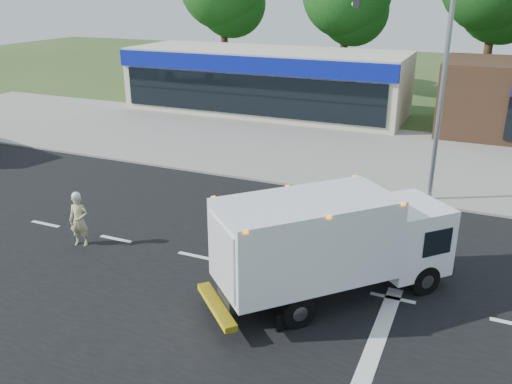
# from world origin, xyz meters

# --- Properties ---
(ground) EXTENTS (120.00, 120.00, 0.00)m
(ground) POSITION_xyz_m (0.00, 0.00, 0.00)
(ground) COLOR #385123
(ground) RESTS_ON ground
(road_asphalt) EXTENTS (60.00, 14.00, 0.02)m
(road_asphalt) POSITION_xyz_m (0.00, 0.00, 0.00)
(road_asphalt) COLOR black
(road_asphalt) RESTS_ON ground
(sidewalk) EXTENTS (60.00, 2.40, 0.12)m
(sidewalk) POSITION_xyz_m (0.00, 8.20, 0.06)
(sidewalk) COLOR gray
(sidewalk) RESTS_ON ground
(parking_apron) EXTENTS (60.00, 9.00, 0.02)m
(parking_apron) POSITION_xyz_m (0.00, 14.00, 0.01)
(parking_apron) COLOR gray
(parking_apron) RESTS_ON ground
(lane_markings) EXTENTS (55.20, 7.00, 0.01)m
(lane_markings) POSITION_xyz_m (1.35, -1.35, 0.02)
(lane_markings) COLOR silver
(lane_markings) RESTS_ON road_asphalt
(ems_box_truck) EXTENTS (6.01, 6.15, 2.92)m
(ems_box_truck) POSITION_xyz_m (1.38, -0.62, 1.68)
(ems_box_truck) COLOR black
(ems_box_truck) RESTS_ON ground
(emergency_worker) EXTENTS (0.71, 0.56, 1.82)m
(emergency_worker) POSITION_xyz_m (-6.76, -0.76, 0.89)
(emergency_worker) COLOR #C7B884
(emergency_worker) RESTS_ON ground
(retail_strip_mall) EXTENTS (18.00, 6.20, 4.00)m
(retail_strip_mall) POSITION_xyz_m (-9.00, 19.93, 2.01)
(retail_strip_mall) COLOR beige
(retail_strip_mall) RESTS_ON ground
(traffic_signal_pole) EXTENTS (3.51, 0.25, 8.00)m
(traffic_signal_pole) POSITION_xyz_m (2.35, 7.60, 4.92)
(traffic_signal_pole) COLOR gray
(traffic_signal_pole) RESTS_ON ground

